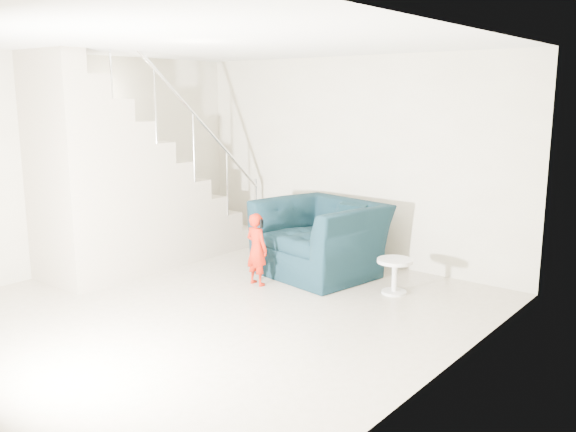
% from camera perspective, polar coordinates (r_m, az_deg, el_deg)
% --- Properties ---
extents(floor, '(5.50, 5.50, 0.00)m').
position_cam_1_polar(floor, '(6.40, -7.90, -8.97)').
color(floor, gray).
rests_on(floor, ground).
extents(ceiling, '(5.50, 5.50, 0.00)m').
position_cam_1_polar(ceiling, '(6.03, -8.62, 15.87)').
color(ceiling, silver).
rests_on(ceiling, back_wall).
extents(back_wall, '(5.00, 0.00, 5.00)m').
position_cam_1_polar(back_wall, '(8.18, 6.02, 5.23)').
color(back_wall, '#AEA48D').
rests_on(back_wall, floor).
extents(left_wall, '(0.00, 5.50, 5.50)m').
position_cam_1_polar(left_wall, '(8.07, -20.49, 4.50)').
color(left_wall, '#AEA48D').
rests_on(left_wall, floor).
extents(right_wall, '(0.00, 5.50, 5.50)m').
position_cam_1_polar(right_wall, '(4.59, 13.58, 0.23)').
color(right_wall, '#AEA48D').
rests_on(right_wall, floor).
extents(armchair, '(1.58, 1.44, 0.91)m').
position_cam_1_polar(armchair, '(7.56, 3.04, -2.11)').
color(armchair, black).
rests_on(armchair, floor).
extents(toddler, '(0.33, 0.24, 0.86)m').
position_cam_1_polar(toddler, '(7.15, -2.95, -3.12)').
color(toddler, '#932504').
rests_on(toddler, floor).
extents(side_table, '(0.40, 0.40, 0.40)m').
position_cam_1_polar(side_table, '(6.96, 9.95, -5.04)').
color(side_table, silver).
rests_on(side_table, floor).
extents(staircase, '(1.02, 3.03, 3.62)m').
position_cam_1_polar(staircase, '(8.01, -15.06, 1.86)').
color(staircase, '#ADA089').
rests_on(staircase, floor).
extents(cushion, '(0.37, 0.18, 0.36)m').
position_cam_1_polar(cushion, '(7.65, 6.25, -0.13)').
color(cushion, black).
rests_on(cushion, armchair).
extents(throw, '(0.05, 0.55, 0.61)m').
position_cam_1_polar(throw, '(7.84, -1.21, -0.74)').
color(throw, black).
rests_on(throw, armchair).
extents(phone, '(0.03, 0.05, 0.10)m').
position_cam_1_polar(phone, '(7.02, -2.49, -0.71)').
color(phone, black).
rests_on(phone, toddler).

